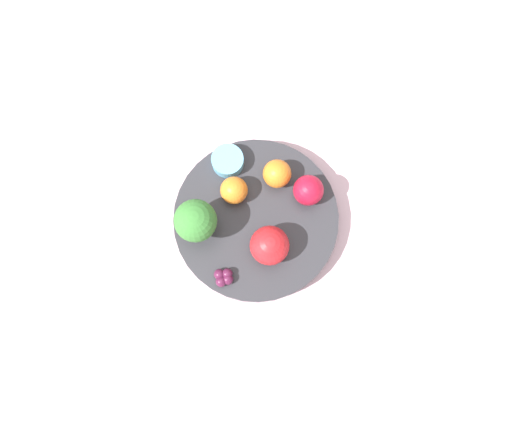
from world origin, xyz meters
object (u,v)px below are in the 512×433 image
at_px(broccoli, 196,221).
at_px(apple_green, 270,245).
at_px(bowl, 256,220).
at_px(orange_front, 234,190).
at_px(apple_red, 308,190).
at_px(orange_back, 277,174).
at_px(grape_cluster, 224,277).
at_px(small_cup, 228,161).

relative_size(broccoli, apple_green, 1.39).
bearing_deg(bowl, orange_front, 174.07).
bearing_deg(bowl, apple_red, 68.52).
xyz_separation_m(apple_green, orange_front, (-0.09, 0.03, -0.01)).
bearing_deg(bowl, orange_back, 106.49).
distance_m(broccoli, grape_cluster, 0.09).
relative_size(apple_red, small_cup, 0.94).
height_order(broccoli, orange_front, broccoli).
relative_size(bowl, orange_back, 5.83).
relative_size(bowl, broccoli, 3.14).
bearing_deg(grape_cluster, bowl, 105.56).
bearing_deg(apple_green, grape_cluster, -103.56).
xyz_separation_m(broccoli, grape_cluster, (0.08, -0.03, -0.04)).
height_order(grape_cluster, small_cup, small_cup).
height_order(apple_red, orange_front, apple_red).
distance_m(apple_green, orange_back, 0.11).
height_order(apple_green, orange_back, apple_green).
distance_m(apple_green, small_cup, 0.15).
relative_size(apple_red, orange_back, 1.07).
bearing_deg(grape_cluster, orange_front, 126.74).
bearing_deg(small_cup, apple_green, -21.72).
bearing_deg(apple_green, bowl, 155.78).
bearing_deg(bowl, apple_green, -24.22).
height_order(bowl, broccoli, broccoli).
bearing_deg(orange_back, orange_front, -115.43).
distance_m(bowl, apple_green, 0.07).
relative_size(broccoli, apple_red, 1.74).
bearing_deg(orange_front, small_cup, 145.08).
xyz_separation_m(apple_green, small_cup, (-0.14, 0.05, -0.02)).
bearing_deg(apple_green, small_cup, 158.28).
bearing_deg(apple_red, apple_green, -81.86).
xyz_separation_m(bowl, small_cup, (-0.09, 0.03, 0.03)).
xyz_separation_m(bowl, grape_cluster, (0.03, -0.10, 0.02)).
bearing_deg(broccoli, apple_red, 60.50).
distance_m(orange_back, grape_cluster, 0.17).
bearing_deg(apple_red, grape_cluster, -91.36).
distance_m(apple_red, small_cup, 0.13).
height_order(bowl, grape_cluster, grape_cluster).
bearing_deg(apple_green, orange_front, 164.89).
relative_size(apple_green, grape_cluster, 1.89).
xyz_separation_m(apple_red, grape_cluster, (-0.00, -0.18, -0.01)).
bearing_deg(orange_front, apple_green, -15.11).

